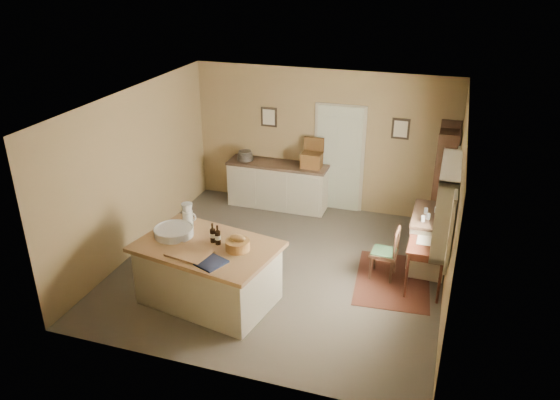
# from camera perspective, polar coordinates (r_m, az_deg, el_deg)

# --- Properties ---
(ground) EXTENTS (5.00, 5.00, 0.00)m
(ground) POSITION_cam_1_polar(r_m,az_deg,el_deg) (8.81, 0.13, -7.05)
(ground) COLOR #605749
(ground) RESTS_ON ground
(wall_back) EXTENTS (5.00, 0.10, 2.70)m
(wall_back) POSITION_cam_1_polar(r_m,az_deg,el_deg) (10.44, 4.38, 6.23)
(wall_back) COLOR olive
(wall_back) RESTS_ON ground
(wall_front) EXTENTS (5.00, 0.10, 2.70)m
(wall_front) POSITION_cam_1_polar(r_m,az_deg,el_deg) (6.12, -7.14, -7.84)
(wall_front) COLOR olive
(wall_front) RESTS_ON ground
(wall_left) EXTENTS (0.10, 5.00, 2.70)m
(wall_left) POSITION_cam_1_polar(r_m,az_deg,el_deg) (9.20, -14.87, 2.92)
(wall_left) COLOR olive
(wall_left) RESTS_ON ground
(wall_right) EXTENTS (0.10, 5.00, 2.70)m
(wall_right) POSITION_cam_1_polar(r_m,az_deg,el_deg) (7.85, 17.77, -1.25)
(wall_right) COLOR olive
(wall_right) RESTS_ON ground
(ceiling) EXTENTS (5.00, 5.00, 0.00)m
(ceiling) POSITION_cam_1_polar(r_m,az_deg,el_deg) (7.75, 0.14, 10.24)
(ceiling) COLOR silver
(ceiling) RESTS_ON wall_back
(door) EXTENTS (0.97, 0.06, 2.11)m
(door) POSITION_cam_1_polar(r_m,az_deg,el_deg) (10.43, 6.16, 4.44)
(door) COLOR beige
(door) RESTS_ON ground
(framed_prints) EXTENTS (2.82, 0.02, 0.38)m
(framed_prints) POSITION_cam_1_polar(r_m,az_deg,el_deg) (10.26, 5.51, 8.04)
(framed_prints) COLOR black
(framed_prints) RESTS_ON ground
(window) EXTENTS (0.25, 1.99, 1.12)m
(window) POSITION_cam_1_polar(r_m,az_deg,el_deg) (7.59, 17.34, -0.44)
(window) COLOR #B7AD95
(window) RESTS_ON ground
(work_island) EXTENTS (2.11, 1.57, 1.20)m
(work_island) POSITION_cam_1_polar(r_m,az_deg,el_deg) (7.86, -7.55, -7.38)
(work_island) COLOR #B7AD95
(work_island) RESTS_ON ground
(sideboard) EXTENTS (1.96, 0.56, 1.18)m
(sideboard) POSITION_cam_1_polar(r_m,az_deg,el_deg) (10.67, -0.20, 1.73)
(sideboard) COLOR #B7AD95
(sideboard) RESTS_ON ground
(rug) EXTENTS (1.23, 1.68, 0.01)m
(rug) POSITION_cam_1_polar(r_m,az_deg,el_deg) (8.66, 11.69, -8.19)
(rug) COLOR #4F2516
(rug) RESTS_ON ground
(writing_desk) EXTENTS (0.54, 0.88, 0.82)m
(writing_desk) POSITION_cam_1_polar(r_m,az_deg,el_deg) (8.31, 15.15, -4.74)
(writing_desk) COLOR #35170E
(writing_desk) RESTS_ON ground
(desk_chair) EXTENTS (0.41, 0.41, 0.83)m
(desk_chair) POSITION_cam_1_polar(r_m,az_deg,el_deg) (8.51, 10.79, -5.47)
(desk_chair) COLOR black
(desk_chair) RESTS_ON ground
(right_cabinet) EXTENTS (0.59, 1.05, 0.99)m
(right_cabinet) POSITION_cam_1_polar(r_m,az_deg,el_deg) (8.98, 15.30, -3.98)
(right_cabinet) COLOR #B7AD95
(right_cabinet) RESTS_ON ground
(shelving_unit) EXTENTS (0.34, 0.91, 2.02)m
(shelving_unit) POSITION_cam_1_polar(r_m,az_deg,el_deg) (9.66, 16.98, 1.50)
(shelving_unit) COLOR black
(shelving_unit) RESTS_ON ground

